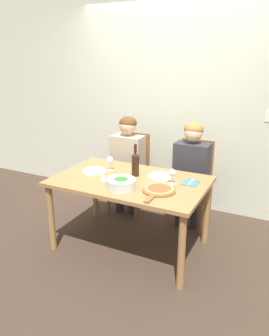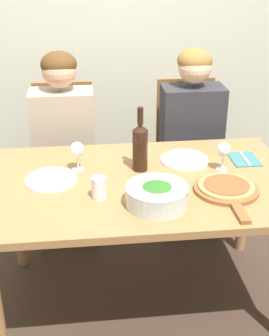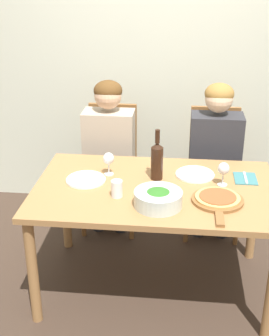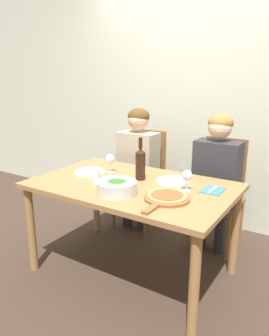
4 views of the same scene
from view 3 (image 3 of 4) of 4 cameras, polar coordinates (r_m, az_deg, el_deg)
ground_plane at (r=3.25m, az=2.31°, el=-14.02°), size 40.00×40.00×0.00m
back_wall at (r=3.85m, az=3.94°, el=14.27°), size 10.00×0.06×2.70m
dining_table at (r=2.89m, az=2.53°, el=-3.83°), size 1.48×0.92×0.74m
chair_left at (r=3.74m, az=-2.81°, el=0.48°), size 0.42×0.42×0.97m
chair_right at (r=3.71m, az=9.51°, el=-0.05°), size 0.42×0.42×0.97m
person_woman at (r=3.55m, az=-3.16°, el=2.92°), size 0.47×0.51×1.21m
person_man at (r=3.52m, az=9.85°, el=2.38°), size 0.47×0.51×1.21m
wine_bottle at (r=2.91m, az=2.70°, el=1.00°), size 0.08×0.08×0.33m
broccoli_bowl at (r=2.63m, az=2.90°, el=-3.73°), size 0.27×0.27×0.10m
dinner_plate_left at (r=2.94m, az=-5.95°, el=-1.38°), size 0.25×0.25×0.02m
dinner_plate_right at (r=3.02m, az=7.38°, el=-0.74°), size 0.25×0.25×0.02m
pizza_on_board at (r=2.72m, az=10.10°, el=-3.82°), size 0.30×0.44×0.04m
wine_glass_left at (r=2.98m, az=-3.18°, el=1.03°), size 0.07×0.07×0.15m
wine_glass_right at (r=2.88m, az=10.80°, el=-0.20°), size 0.07×0.07×0.15m
water_tumbler at (r=2.72m, az=-2.16°, el=-2.54°), size 0.07×0.07×0.10m
fork_on_napkin at (r=3.04m, az=13.36°, el=-1.24°), size 0.14×0.18×0.01m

